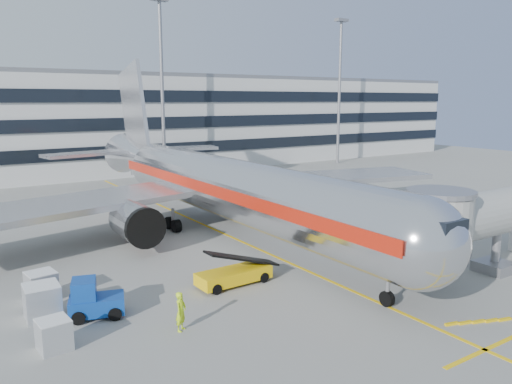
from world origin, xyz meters
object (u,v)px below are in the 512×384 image
cargo_container_left (54,335)px  cargo_container_right (41,286)px  cargo_container_front (42,301)px  ramp_worker (181,311)px  main_jet (216,184)px  baggage_tug (93,300)px  belt_loader (234,274)px

cargo_container_left → cargo_container_right: (0.69, 6.71, 0.09)m
cargo_container_front → ramp_worker: 7.74m
cargo_container_right → ramp_worker: (5.08, -8.17, 0.19)m
cargo_container_left → cargo_container_front: cargo_container_front is taller
main_jet → ramp_worker: size_ratio=25.09×
baggage_tug → ramp_worker: baggage_tug is taller
main_jet → ramp_worker: (-10.96, -16.09, -3.22)m
main_jet → cargo_container_front: (-16.49, -10.69, -3.30)m
main_jet → belt_loader: 13.72m
baggage_tug → cargo_container_left: (-2.52, -2.60, -0.19)m
belt_loader → baggage_tug: (-8.73, 0.03, 0.24)m
belt_loader → cargo_container_front: bearing=172.8°
main_jet → baggage_tug: (-14.21, -12.04, -3.31)m
baggage_tug → cargo_container_right: bearing=113.9°
cargo_container_right → ramp_worker: size_ratio=0.86×
belt_loader → cargo_container_right: belt_loader is taller
cargo_container_front → ramp_worker: bearing=-44.3°
cargo_container_left → main_jet: bearing=41.2°
cargo_container_right → belt_loader: bearing=-21.5°
baggage_tug → cargo_container_right: (-1.83, 4.12, -0.10)m
main_jet → baggage_tug: main_jet is taller
cargo_container_right → baggage_tug: bearing=-66.1°
belt_loader → cargo_container_front: belt_loader is taller
belt_loader → cargo_container_right: 11.35m
belt_loader → baggage_tug: 8.74m
main_jet → cargo_container_front: main_jet is taller
main_jet → cargo_container_right: (-16.04, -7.92, -3.41)m
cargo_container_left → ramp_worker: bearing=-14.2°
baggage_tug → cargo_container_front: 2.66m
main_jet → belt_loader: (-5.47, -12.07, -3.55)m
cargo_container_right → ramp_worker: bearing=-58.1°
cargo_container_left → belt_loader: bearing=12.8°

